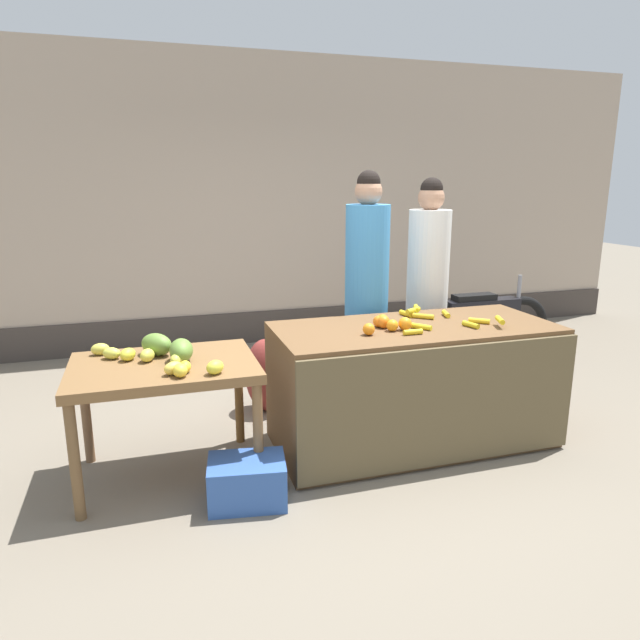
% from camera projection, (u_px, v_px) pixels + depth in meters
% --- Properties ---
extents(ground_plane, '(24.00, 24.00, 0.00)m').
position_uv_depth(ground_plane, '(357.00, 448.00, 3.95)').
color(ground_plane, '#756B5B').
extents(market_wall_back, '(9.34, 0.23, 3.14)m').
position_uv_depth(market_wall_back, '(264.00, 206.00, 6.32)').
color(market_wall_back, tan).
rests_on(market_wall_back, ground).
extents(fruit_stall_counter, '(1.93, 0.87, 0.85)m').
position_uv_depth(fruit_stall_counter, '(414.00, 385.00, 3.95)').
color(fruit_stall_counter, brown).
rests_on(fruit_stall_counter, ground).
extents(side_table_wooden, '(1.10, 0.79, 0.74)m').
position_uv_depth(side_table_wooden, '(164.00, 377.00, 3.43)').
color(side_table_wooden, brown).
rests_on(side_table_wooden, ground).
extents(banana_bunch_pile, '(0.75, 0.64, 0.07)m').
position_uv_depth(banana_bunch_pile, '(438.00, 318.00, 3.95)').
color(banana_bunch_pile, gold).
rests_on(banana_bunch_pile, fruit_stall_counter).
extents(orange_pile, '(0.36, 0.25, 0.09)m').
position_uv_depth(orange_pile, '(386.00, 323.00, 3.75)').
color(orange_pile, orange).
rests_on(orange_pile, fruit_stall_counter).
extents(mango_papaya_pile, '(0.77, 0.69, 0.14)m').
position_uv_depth(mango_papaya_pile, '(163.00, 352.00, 3.43)').
color(mango_papaya_pile, yellow).
rests_on(mango_papaya_pile, side_table_wooden).
extents(vendor_woman_blue_shirt, '(0.34, 0.34, 1.89)m').
position_uv_depth(vendor_woman_blue_shirt, '(367.00, 293.00, 4.43)').
color(vendor_woman_blue_shirt, '#33333D').
rests_on(vendor_woman_blue_shirt, ground).
extents(vendor_woman_white_shirt, '(0.34, 0.34, 1.84)m').
position_uv_depth(vendor_woman_white_shirt, '(427.00, 291.00, 4.67)').
color(vendor_woman_white_shirt, '#33333D').
rests_on(vendor_woman_white_shirt, ground).
extents(parked_motorcycle, '(1.60, 0.18, 0.88)m').
position_uv_depth(parked_motorcycle, '(481.00, 323.00, 5.78)').
color(parked_motorcycle, black).
rests_on(parked_motorcycle, ground).
extents(produce_crate, '(0.49, 0.39, 0.26)m').
position_uv_depth(produce_crate, '(247.00, 481.00, 3.26)').
color(produce_crate, '#3359A5').
rests_on(produce_crate, ground).
extents(produce_sack, '(0.46, 0.47, 0.60)m').
position_uv_depth(produce_sack, '(266.00, 375.00, 4.53)').
color(produce_sack, maroon).
rests_on(produce_sack, ground).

